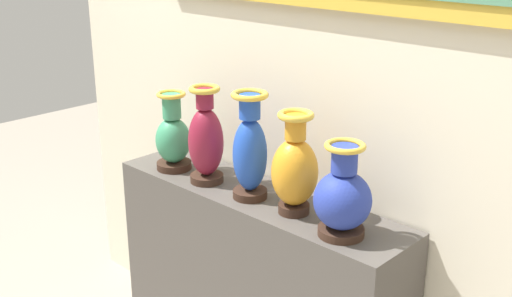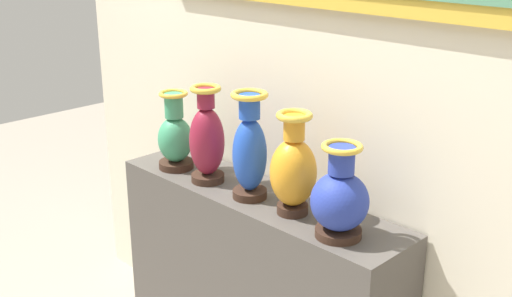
% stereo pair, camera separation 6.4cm
% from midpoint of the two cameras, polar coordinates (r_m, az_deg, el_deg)
% --- Properties ---
extents(display_shelf, '(1.28, 0.31, 0.86)m').
position_cam_midpoint_polar(display_shelf, '(2.61, -0.72, -12.70)').
color(display_shelf, '#4C4742').
rests_on(display_shelf, ground_plane).
extents(back_wall, '(2.63, 0.14, 2.68)m').
position_cam_midpoint_polar(back_wall, '(2.40, 2.91, 8.82)').
color(back_wall, beige).
rests_on(back_wall, ground_plane).
extents(vase_jade, '(0.14, 0.14, 0.33)m').
position_cam_midpoint_polar(vase_jade, '(2.63, -8.12, 0.97)').
color(vase_jade, '#382319').
rests_on(vase_jade, display_shelf).
extents(vase_burgundy, '(0.14, 0.14, 0.38)m').
position_cam_midpoint_polar(vase_burgundy, '(2.47, -5.24, 0.76)').
color(vase_burgundy, '#382319').
rests_on(vase_burgundy, display_shelf).
extents(vase_sapphire, '(0.13, 0.13, 0.40)m').
position_cam_midpoint_polar(vase_sapphire, '(2.31, -1.35, -0.15)').
color(vase_sapphire, '#382319').
rests_on(vase_sapphire, display_shelf).
extents(vase_amber, '(0.16, 0.16, 0.37)m').
position_cam_midpoint_polar(vase_amber, '(2.19, 2.63, -1.83)').
color(vase_amber, '#382319').
rests_on(vase_amber, display_shelf).
extents(vase_cobalt, '(0.19, 0.19, 0.32)m').
position_cam_midpoint_polar(vase_cobalt, '(2.06, 6.85, -4.39)').
color(vase_cobalt, '#382319').
rests_on(vase_cobalt, display_shelf).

